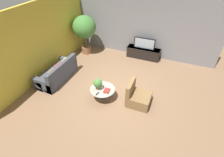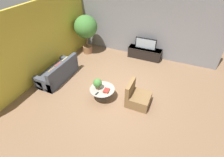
{
  "view_description": "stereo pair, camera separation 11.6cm",
  "coord_description": "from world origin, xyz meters",
  "px_view_note": "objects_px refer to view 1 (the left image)",
  "views": [
    {
      "loc": [
        1.87,
        -4.85,
        4.54
      ],
      "look_at": [
        -0.13,
        0.02,
        0.55
      ],
      "focal_mm": 28.0,
      "sensor_mm": 36.0,
      "label": 1
    },
    {
      "loc": [
        1.97,
        -4.8,
        4.54
      ],
      "look_at": [
        -0.13,
        0.02,
        0.55
      ],
      "focal_mm": 28.0,
      "sensor_mm": 36.0,
      "label": 2
    }
  ],
  "objects_px": {
    "couch_by_wall": "(58,73)",
    "potted_palm_tall": "(84,28)",
    "potted_plant_tabletop": "(98,83)",
    "media_console": "(143,53)",
    "television": "(144,43)",
    "coffee_table": "(103,92)",
    "armchair_wicker": "(137,97)"
  },
  "relations": [
    {
      "from": "couch_by_wall",
      "to": "potted_plant_tabletop",
      "type": "bearing_deg",
      "value": 79.21
    },
    {
      "from": "coffee_table",
      "to": "potted_palm_tall",
      "type": "relative_size",
      "value": 0.46
    },
    {
      "from": "armchair_wicker",
      "to": "potted_plant_tabletop",
      "type": "bearing_deg",
      "value": 101.44
    },
    {
      "from": "coffee_table",
      "to": "potted_plant_tabletop",
      "type": "relative_size",
      "value": 2.24
    },
    {
      "from": "couch_by_wall",
      "to": "armchair_wicker",
      "type": "bearing_deg",
      "value": 88.15
    },
    {
      "from": "coffee_table",
      "to": "couch_by_wall",
      "type": "xyz_separation_m",
      "value": [
        -2.24,
        0.36,
        -0.02
      ]
    },
    {
      "from": "media_console",
      "to": "potted_plant_tabletop",
      "type": "bearing_deg",
      "value": -102.65
    },
    {
      "from": "potted_plant_tabletop",
      "to": "media_console",
      "type": "bearing_deg",
      "value": 77.35
    },
    {
      "from": "television",
      "to": "armchair_wicker",
      "type": "xyz_separation_m",
      "value": [
        0.61,
        -3.25,
        -0.52
      ]
    },
    {
      "from": "media_console",
      "to": "armchair_wicker",
      "type": "xyz_separation_m",
      "value": [
        0.61,
        -3.25,
        -0.0
      ]
    },
    {
      "from": "potted_palm_tall",
      "to": "potted_plant_tabletop",
      "type": "bearing_deg",
      "value": -54.01
    },
    {
      "from": "potted_palm_tall",
      "to": "television",
      "type": "bearing_deg",
      "value": 12.06
    },
    {
      "from": "potted_plant_tabletop",
      "to": "couch_by_wall",
      "type": "bearing_deg",
      "value": 169.21
    },
    {
      "from": "couch_by_wall",
      "to": "media_console",
      "type": "bearing_deg",
      "value": 137.49
    },
    {
      "from": "couch_by_wall",
      "to": "potted_palm_tall",
      "type": "relative_size",
      "value": 0.97
    },
    {
      "from": "couch_by_wall",
      "to": "potted_plant_tabletop",
      "type": "distance_m",
      "value": 2.16
    },
    {
      "from": "coffee_table",
      "to": "potted_plant_tabletop",
      "type": "distance_m",
      "value": 0.4
    },
    {
      "from": "television",
      "to": "couch_by_wall",
      "type": "distance_m",
      "value": 4.29
    },
    {
      "from": "coffee_table",
      "to": "armchair_wicker",
      "type": "distance_m",
      "value": 1.27
    },
    {
      "from": "potted_palm_tall",
      "to": "potted_plant_tabletop",
      "type": "height_order",
      "value": "potted_palm_tall"
    },
    {
      "from": "couch_by_wall",
      "to": "television",
      "type": "bearing_deg",
      "value": 137.47
    },
    {
      "from": "media_console",
      "to": "couch_by_wall",
      "type": "height_order",
      "value": "couch_by_wall"
    },
    {
      "from": "television",
      "to": "potted_palm_tall",
      "type": "relative_size",
      "value": 0.52
    },
    {
      "from": "television",
      "to": "potted_plant_tabletop",
      "type": "height_order",
      "value": "television"
    },
    {
      "from": "couch_by_wall",
      "to": "potted_plant_tabletop",
      "type": "relative_size",
      "value": 4.68
    },
    {
      "from": "media_console",
      "to": "couch_by_wall",
      "type": "distance_m",
      "value": 4.26
    },
    {
      "from": "armchair_wicker",
      "to": "potted_plant_tabletop",
      "type": "xyz_separation_m",
      "value": [
        -1.4,
        -0.28,
        0.41
      ]
    },
    {
      "from": "media_console",
      "to": "potted_palm_tall",
      "type": "xyz_separation_m",
      "value": [
        -2.91,
        -0.62,
        1.06
      ]
    },
    {
      "from": "media_console",
      "to": "potted_palm_tall",
      "type": "distance_m",
      "value": 3.16
    },
    {
      "from": "couch_by_wall",
      "to": "armchair_wicker",
      "type": "relative_size",
      "value": 2.21
    },
    {
      "from": "media_console",
      "to": "potted_palm_tall",
      "type": "relative_size",
      "value": 0.84
    },
    {
      "from": "television",
      "to": "couch_by_wall",
      "type": "relative_size",
      "value": 0.54
    }
  ]
}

